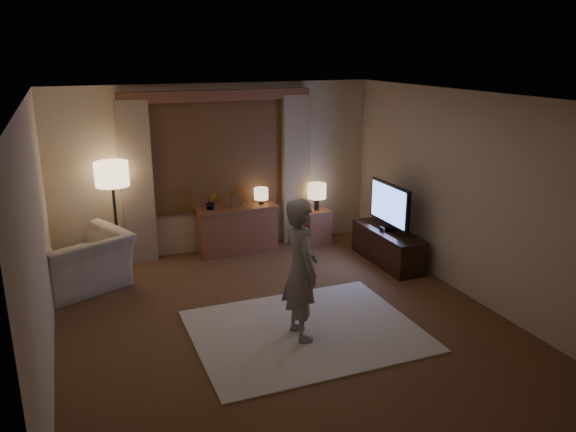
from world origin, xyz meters
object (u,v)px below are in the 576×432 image
sideboard (237,231)px  side_table (316,226)px  armchair (80,262)px  tv_stand (388,247)px  person (300,269)px

sideboard → side_table: size_ratio=2.14×
armchair → side_table: 3.73m
tv_stand → armchair: bearing=171.1°
side_table → tv_stand: 1.36m
side_table → person: size_ratio=0.35×
sideboard → side_table: sideboard is taller
sideboard → person: person is taller
sideboard → person: size_ratio=0.76×
tv_stand → person: bearing=-142.5°
sideboard → tv_stand: (1.95, -1.27, -0.10)m
side_table → armchair: bearing=-171.6°
sideboard → tv_stand: sideboard is taller
armchair → side_table: size_ratio=2.09×
armchair → person: size_ratio=0.74×
tv_stand → side_table: bearing=116.8°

